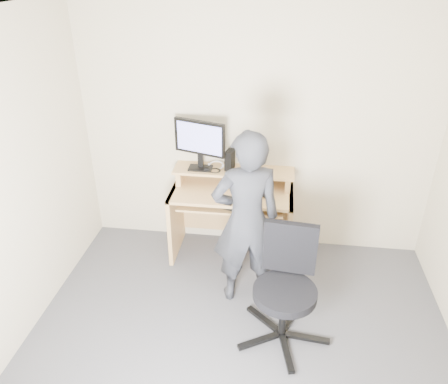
% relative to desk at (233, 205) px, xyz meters
% --- Properties ---
extents(ground, '(3.50, 3.50, 0.00)m').
position_rel_desk_xyz_m(ground, '(0.20, -1.53, -0.55)').
color(ground, '#56565B').
rests_on(ground, ground).
extents(back_wall, '(3.50, 0.02, 2.50)m').
position_rel_desk_xyz_m(back_wall, '(0.20, 0.22, 0.70)').
color(back_wall, beige).
rests_on(back_wall, ground).
extents(ceiling, '(3.50, 3.50, 0.02)m').
position_rel_desk_xyz_m(ceiling, '(0.20, -1.53, 1.95)').
color(ceiling, white).
rests_on(ceiling, back_wall).
extents(desk, '(1.20, 0.60, 0.91)m').
position_rel_desk_xyz_m(desk, '(0.00, 0.00, 0.00)').
color(desk, tan).
rests_on(desk, ground).
extents(monitor, '(0.52, 0.20, 0.50)m').
position_rel_desk_xyz_m(monitor, '(-0.33, 0.04, 0.66)').
color(monitor, black).
rests_on(monitor, desk).
extents(external_drive, '(0.10, 0.14, 0.20)m').
position_rel_desk_xyz_m(external_drive, '(-0.04, 0.08, 0.46)').
color(external_drive, black).
rests_on(external_drive, desk).
extents(travel_mug, '(0.09, 0.09, 0.17)m').
position_rel_desk_xyz_m(travel_mug, '(0.19, 0.05, 0.45)').
color(travel_mug, silver).
rests_on(travel_mug, desk).
extents(smartphone, '(0.08, 0.14, 0.01)m').
position_rel_desk_xyz_m(smartphone, '(0.35, 0.06, 0.37)').
color(smartphone, black).
rests_on(smartphone, desk).
extents(charger, '(0.05, 0.05, 0.03)m').
position_rel_desk_xyz_m(charger, '(-0.26, 0.00, 0.38)').
color(charger, black).
rests_on(charger, desk).
extents(headphones, '(0.17, 0.17, 0.06)m').
position_rel_desk_xyz_m(headphones, '(-0.19, 0.12, 0.37)').
color(headphones, silver).
rests_on(headphones, desk).
extents(keyboard, '(0.49, 0.29, 0.03)m').
position_rel_desk_xyz_m(keyboard, '(-0.11, -0.17, 0.12)').
color(keyboard, black).
rests_on(keyboard, desk).
extents(mouse, '(0.10, 0.07, 0.04)m').
position_rel_desk_xyz_m(mouse, '(0.35, -0.18, 0.22)').
color(mouse, black).
rests_on(mouse, desk).
extents(office_chair, '(0.74, 0.76, 0.96)m').
position_rel_desk_xyz_m(office_chair, '(0.55, -1.11, -0.03)').
color(office_chair, black).
rests_on(office_chair, ground).
extents(person, '(0.67, 0.53, 1.62)m').
position_rel_desk_xyz_m(person, '(0.19, -0.70, 0.26)').
color(person, black).
rests_on(person, ground).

